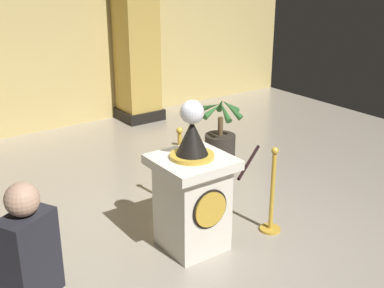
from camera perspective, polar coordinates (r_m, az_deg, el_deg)
The scene contains 8 objects.
ground_plane at distance 5.42m, azimuth 0.32°, elevation -12.03°, with size 11.42×11.42×0.00m, color #9E9384.
back_wall at distance 9.01m, azimuth -18.55°, elevation 14.07°, with size 11.42×0.16×4.13m, color tan.
pedestal_clock at distance 5.16m, azimuth 0.03°, elevation -5.63°, with size 0.76×0.76×1.64m.
stanchion_near at distance 5.66m, azimuth 9.18°, elevation -6.67°, with size 0.24×0.24×1.02m.
stanchion_far at distance 6.07m, azimuth -1.39°, elevation -4.26°, with size 0.24×0.24×1.07m.
velvet_rope at distance 5.66m, azimuth 3.80°, elevation -1.61°, with size 0.82×0.83×0.22m.
column_right at distance 9.35m, azimuth -6.56°, elevation 14.56°, with size 0.79×0.79×3.97m.
potted_palm_right at distance 7.64m, azimuth 3.28°, elevation 0.63°, with size 0.75×0.70×0.98m.
Camera 1 is at (-2.67, -3.71, 2.91)m, focal length 46.22 mm.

